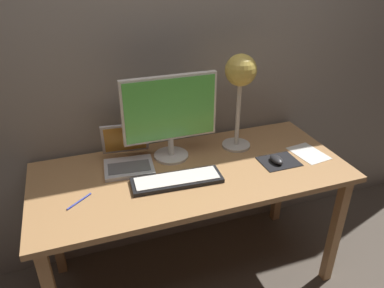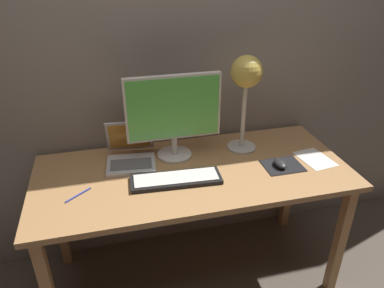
{
  "view_description": "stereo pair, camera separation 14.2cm",
  "coord_description": "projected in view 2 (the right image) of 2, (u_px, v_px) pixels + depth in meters",
  "views": [
    {
      "loc": [
        -0.53,
        -1.5,
        1.74
      ],
      "look_at": [
        -0.02,
        -0.05,
        0.92
      ],
      "focal_mm": 34.26,
      "sensor_mm": 36.0,
      "label": 1
    },
    {
      "loc": [
        -0.39,
        -1.54,
        1.74
      ],
      "look_at": [
        -0.02,
        -0.05,
        0.92
      ],
      "focal_mm": 34.26,
      "sensor_mm": 36.0,
      "label": 2
    }
  ],
  "objects": [
    {
      "name": "monitor",
      "position": [
        174.0,
        112.0,
        1.88
      ],
      "size": [
        0.5,
        0.19,
        0.46
      ],
      "color": "silver",
      "rests_on": "desk"
    },
    {
      "name": "pen",
      "position": [
        78.0,
        195.0,
        1.68
      ],
      "size": [
        0.11,
        0.09,
        0.01
      ],
      "primitive_type": "cylinder",
      "rotation": [
        0.0,
        1.57,
        0.67
      ],
      "color": "#2633A5",
      "rests_on": "desk"
    },
    {
      "name": "mouse",
      "position": [
        280.0,
        164.0,
        1.89
      ],
      "size": [
        0.06,
        0.1,
        0.03
      ],
      "primitive_type": "ellipsoid",
      "color": "#28282B",
      "rests_on": "mousepad"
    },
    {
      "name": "keyboard_main",
      "position": [
        176.0,
        179.0,
        1.78
      ],
      "size": [
        0.45,
        0.17,
        0.03
      ],
      "color": "black",
      "rests_on": "desk"
    },
    {
      "name": "laptop",
      "position": [
        131.0,
        151.0,
        1.93
      ],
      "size": [
        0.27,
        0.29,
        0.21
      ],
      "color": "silver",
      "rests_on": "desk"
    },
    {
      "name": "desk_lamp",
      "position": [
        246.0,
        79.0,
        1.88
      ],
      "size": [
        0.17,
        0.17,
        0.53
      ],
      "color": "beige",
      "rests_on": "desk"
    },
    {
      "name": "paper_sheet_near_mouse",
      "position": [
        315.0,
        159.0,
        1.97
      ],
      "size": [
        0.17,
        0.23,
        0.0
      ],
      "primitive_type": "cube",
      "rotation": [
        0.0,
        0.0,
        0.14
      ],
      "color": "white",
      "rests_on": "desk"
    },
    {
      "name": "mousepad",
      "position": [
        283.0,
        166.0,
        1.91
      ],
      "size": [
        0.2,
        0.16,
        0.0
      ],
      "primitive_type": "cube",
      "color": "black",
      "rests_on": "desk"
    },
    {
      "name": "ground_plane",
      "position": [
        193.0,
        273.0,
        2.22
      ],
      "size": [
        4.8,
        4.8,
        0.0
      ],
      "primitive_type": "plane",
      "color": "brown",
      "rests_on": "ground"
    },
    {
      "name": "back_wall",
      "position": [
        175.0,
        42.0,
        1.95
      ],
      "size": [
        4.8,
        0.06,
        2.6
      ],
      "primitive_type": "cube",
      "color": "gray",
      "rests_on": "ground"
    },
    {
      "name": "desk",
      "position": [
        193.0,
        183.0,
        1.91
      ],
      "size": [
        1.6,
        0.7,
        0.74
      ],
      "color": "tan",
      "rests_on": "ground"
    }
  ]
}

